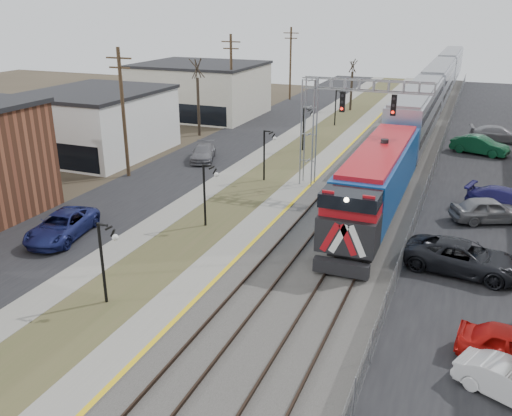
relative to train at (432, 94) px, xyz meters
The scene contains 23 objects.
street_west 29.27m from the train, 125.70° to the right, with size 7.00×120.00×0.04m, color black.
sidewalk 26.91m from the train, 117.85° to the right, with size 2.00×120.00×0.08m, color gray.
grass_median 25.65m from the train, 111.88° to the right, with size 4.00×120.00×0.06m, color #464A27.
platform 24.69m from the train, 105.36° to the right, with size 2.00×120.00×0.24m, color gray.
ballast_bed 23.87m from the train, 93.63° to the right, with size 8.00×120.00×0.20m, color #595651.
platform_edge 24.46m from the train, 103.36° to the right, with size 0.24×120.00×0.01m, color gold.
track_near 24.06m from the train, 98.42° to the right, with size 1.58×120.00×0.15m.
track_far 23.80m from the train, 90.00° to the right, with size 1.58×120.00×0.15m.
train is the anchor object (origin of this frame).
signal_gantry 31.07m from the train, 97.95° to the right, with size 9.00×1.07×8.15m.
lampposts 41.48m from the train, 103.24° to the right, with size 0.14×62.14×4.00m.
utility_poles 39.20m from the train, 120.72° to the right, with size 0.28×80.28×10.00m.
fence 23.90m from the train, 83.49° to the right, with size 0.04×120.00×1.60m, color gray.
buildings_west 43.46m from the train, 127.57° to the right, with size 14.00×67.00×7.00m.
bare_trees 26.83m from the train, 132.61° to the right, with size 12.30×42.30×5.95m.
car_lot_b 51.38m from the train, 81.49° to the right, with size 1.34×3.85×1.27m, color silver.
car_lot_c 41.67m from the train, 82.29° to the right, with size 2.69×5.83×1.62m, color black.
car_lot_d 32.08m from the train, 75.64° to the right, with size 2.18×5.37×1.56m, color navy.
car_lot_e 34.09m from the train, 78.51° to the right, with size 1.89×4.69×1.60m, color slate.
car_lot_f 17.06m from the train, 69.55° to the right, with size 1.75×5.02×1.65m, color #0E4627.
car_street_a 48.42m from the train, 109.85° to the right, with size 2.48×5.39×1.50m, color navy.
car_street_b 31.96m from the train, 121.37° to the right, with size 1.88×4.63×1.34m, color slate.
car_lot_g 12.77m from the train, 53.23° to the right, with size 2.21×5.42×1.57m, color gray.
Camera 1 is at (10.67, -9.67, 12.97)m, focal length 38.00 mm.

